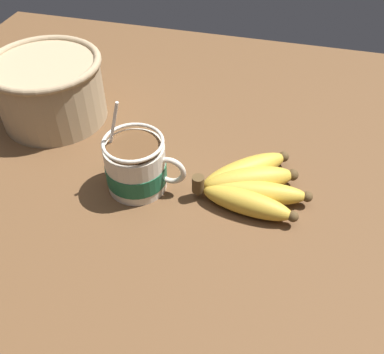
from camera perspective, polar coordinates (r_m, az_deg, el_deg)
name	(u,v)px	position (r cm, az deg, el deg)	size (l,w,h in cm)	color
table	(155,209)	(71.36, -4.97, -4.28)	(126.88, 126.88, 2.57)	brown
coffee_mug	(136,166)	(70.84, -7.42, 1.41)	(14.50, 10.12, 16.54)	beige
banana_bunch	(249,185)	(70.83, 7.66, -1.10)	(19.31, 17.09, 4.47)	#4C381E
woven_basket	(50,88)	(89.21, -18.44, 11.19)	(21.53, 21.53, 12.85)	tan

